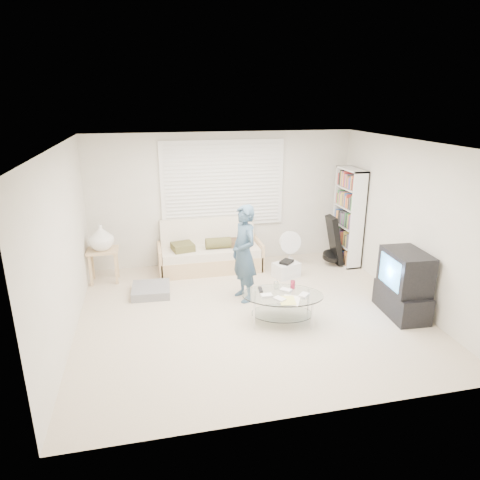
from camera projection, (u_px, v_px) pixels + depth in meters
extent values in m
plane|color=#B8A68F|center=(250.00, 313.00, 6.44)|extent=(5.00, 5.00, 0.00)
cube|color=beige|center=(223.00, 199.00, 8.13)|extent=(5.00, 0.02, 2.50)
cube|color=beige|center=(309.00, 306.00, 3.96)|extent=(5.00, 0.02, 2.50)
cube|color=beige|center=(64.00, 246.00, 5.54)|extent=(0.02, 4.50, 2.50)
cube|color=beige|center=(409.00, 223.00, 6.55)|extent=(0.02, 4.50, 2.50)
cube|color=white|center=(252.00, 144.00, 5.65)|extent=(5.00, 4.50, 0.02)
cube|color=white|center=(223.00, 184.00, 8.01)|extent=(2.32, 0.06, 1.62)
cube|color=black|center=(223.00, 184.00, 7.99)|extent=(2.20, 0.01, 1.50)
cube|color=silver|center=(223.00, 184.00, 7.97)|extent=(2.16, 0.04, 1.50)
cube|color=silver|center=(223.00, 184.00, 7.99)|extent=(2.32, 0.08, 1.62)
cube|color=tan|center=(211.00, 262.00, 8.02)|extent=(1.85, 0.74, 0.30)
cube|color=beige|center=(210.00, 251.00, 7.93)|extent=(1.78, 0.69, 0.15)
cube|color=beige|center=(208.00, 232.00, 8.14)|extent=(1.78, 0.21, 0.57)
cube|color=tan|center=(160.00, 260.00, 7.80)|extent=(0.06, 0.74, 0.52)
cube|color=tan|center=(258.00, 253.00, 8.18)|extent=(0.06, 0.74, 0.52)
cube|color=#484621|center=(183.00, 247.00, 7.76)|extent=(0.44, 0.44, 0.13)
cylinder|color=#484621|center=(218.00, 243.00, 7.85)|extent=(0.46, 0.20, 0.20)
cube|color=#4E3C27|center=(240.00, 243.00, 8.01)|extent=(0.39, 0.39, 0.11)
cube|color=slate|center=(151.00, 290.00, 7.04)|extent=(0.64, 0.64, 0.14)
cube|color=tan|center=(102.00, 250.00, 7.37)|extent=(0.53, 0.42, 0.04)
cube|color=tan|center=(91.00, 271.00, 7.27)|extent=(0.04, 0.04, 0.57)
cube|color=tan|center=(116.00, 269.00, 7.36)|extent=(0.04, 0.04, 0.57)
cube|color=tan|center=(93.00, 264.00, 7.57)|extent=(0.04, 0.04, 0.57)
cube|color=tan|center=(117.00, 262.00, 7.65)|extent=(0.04, 0.04, 0.57)
imported|color=white|center=(101.00, 237.00, 7.29)|extent=(0.42, 0.42, 0.44)
cube|color=white|center=(349.00, 217.00, 8.15)|extent=(0.29, 0.78, 1.84)
cube|color=black|center=(335.00, 240.00, 8.15)|extent=(0.32, 0.35, 0.96)
cylinder|color=black|center=(332.00, 256.00, 8.24)|extent=(0.35, 0.36, 0.16)
cylinder|color=white|center=(289.00, 266.00, 8.21)|extent=(0.29, 0.29, 0.03)
cylinder|color=white|center=(289.00, 257.00, 8.15)|extent=(0.04, 0.04, 0.37)
cylinder|color=white|center=(290.00, 242.00, 8.06)|extent=(0.44, 0.19, 0.43)
cylinder|color=white|center=(290.00, 242.00, 8.06)|extent=(0.12, 0.08, 0.11)
cube|color=white|center=(286.00, 270.00, 7.71)|extent=(0.52, 0.44, 0.27)
cube|color=black|center=(287.00, 262.00, 7.66)|extent=(0.30, 0.30, 0.04)
cube|color=black|center=(402.00, 301.00, 6.36)|extent=(0.53, 0.93, 0.40)
cube|color=black|center=(406.00, 271.00, 6.21)|extent=(0.54, 0.78, 0.58)
cube|color=#59BDFF|center=(390.00, 272.00, 6.17)|extent=(0.05, 0.58, 0.44)
ellipsoid|color=silver|center=(283.00, 295.00, 6.07)|extent=(1.30, 1.00, 0.02)
ellipsoid|color=silver|center=(282.00, 313.00, 6.16)|extent=(0.99, 0.76, 0.01)
cylinder|color=silver|center=(254.00, 316.00, 5.93)|extent=(0.03, 0.03, 0.40)
cylinder|color=silver|center=(312.00, 317.00, 5.90)|extent=(0.03, 0.03, 0.40)
cylinder|color=silver|center=(254.00, 301.00, 6.37)|extent=(0.03, 0.03, 0.40)
cylinder|color=silver|center=(308.00, 302.00, 6.34)|extent=(0.03, 0.03, 0.40)
cube|color=white|center=(267.00, 296.00, 5.99)|extent=(0.16, 0.11, 0.04)
cube|color=white|center=(286.00, 290.00, 6.16)|extent=(0.19, 0.18, 0.04)
cube|color=white|center=(304.00, 295.00, 6.00)|extent=(0.18, 0.19, 0.04)
cube|color=white|center=(280.00, 299.00, 5.88)|extent=(0.17, 0.19, 0.04)
cylinder|color=silver|center=(276.00, 285.00, 6.23)|extent=(0.07, 0.07, 0.11)
cylinder|color=#B82C4E|center=(293.00, 285.00, 6.24)|extent=(0.07, 0.07, 0.12)
cube|color=black|center=(260.00, 290.00, 6.19)|extent=(0.07, 0.18, 0.02)
cube|color=white|center=(291.00, 300.00, 5.88)|extent=(0.35, 0.38, 0.01)
cube|color=#DCD868|center=(287.00, 300.00, 5.86)|extent=(0.25, 0.31, 0.01)
imported|color=#314A63|center=(244.00, 253.00, 6.66)|extent=(0.50, 0.64, 1.55)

